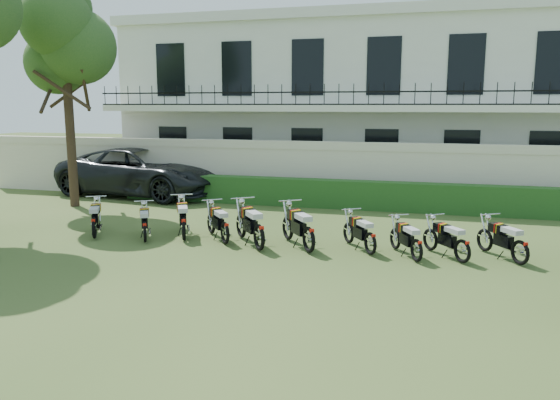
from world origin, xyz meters
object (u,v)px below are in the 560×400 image
(suv, at_px, (143,172))
(motorcycle_3, at_px, (225,227))
(tree_west_near, at_px, (65,38))
(motorcycle_0, at_px, (94,223))
(motorcycle_2, at_px, (183,223))
(motorcycle_9, at_px, (521,246))
(motorcycle_4, at_px, (259,231))
(motorcycle_1, at_px, (145,227))
(motorcycle_7, at_px, (417,245))
(motorcycle_6, at_px, (371,238))
(motorcycle_8, at_px, (463,245))
(motorcycle_5, at_px, (309,233))

(suv, bearing_deg, motorcycle_3, -129.60)
(tree_west_near, distance_m, motorcycle_0, 7.73)
(motorcycle_0, bearing_deg, motorcycle_2, -18.80)
(tree_west_near, relative_size, motorcycle_3, 5.26)
(motorcycle_9, bearing_deg, motorcycle_4, 150.80)
(suv, bearing_deg, motorcycle_0, -153.10)
(motorcycle_1, xyz_separation_m, motorcycle_2, (0.92, 0.44, 0.06))
(motorcycle_7, relative_size, motorcycle_9, 0.98)
(motorcycle_0, relative_size, motorcycle_6, 1.10)
(motorcycle_0, height_order, motorcycle_4, motorcycle_4)
(tree_west_near, height_order, motorcycle_0, tree_west_near)
(motorcycle_7, bearing_deg, motorcycle_0, 151.82)
(tree_west_near, xyz_separation_m, motorcycle_9, (14.43, -3.73, -5.44))
(motorcycle_3, height_order, motorcycle_9, motorcycle_3)
(motorcycle_8, xyz_separation_m, motorcycle_9, (1.26, 0.20, 0.01))
(motorcycle_3, bearing_deg, motorcycle_9, -38.71)
(motorcycle_0, height_order, motorcycle_7, motorcycle_0)
(motorcycle_3, xyz_separation_m, motorcycle_5, (2.31, -0.26, 0.05))
(motorcycle_3, distance_m, suv, 9.00)
(motorcycle_1, distance_m, motorcycle_3, 2.16)
(motorcycle_2, bearing_deg, motorcycle_0, 163.34)
(motorcycle_8, bearing_deg, motorcycle_4, 145.71)
(motorcycle_1, distance_m, suv, 8.05)
(motorcycle_4, height_order, motorcycle_6, motorcycle_4)
(motorcycle_6, distance_m, motorcycle_7, 1.15)
(motorcycle_4, xyz_separation_m, motorcycle_6, (2.72, 0.36, -0.09))
(motorcycle_0, distance_m, motorcycle_8, 9.57)
(motorcycle_9, bearing_deg, motorcycle_7, 156.25)
(motorcycle_8, bearing_deg, motorcycle_6, 139.28)
(motorcycle_0, xyz_separation_m, motorcycle_7, (8.55, 0.06, -0.04))
(motorcycle_4, distance_m, motorcycle_7, 3.83)
(motorcycle_1, distance_m, motorcycle_5, 4.43)
(tree_west_near, relative_size, motorcycle_0, 4.79)
(motorcycle_0, distance_m, motorcycle_1, 1.53)
(motorcycle_3, bearing_deg, motorcycle_5, -45.47)
(tree_west_near, height_order, motorcycle_3, tree_west_near)
(motorcycle_7, xyz_separation_m, suv, (-11.00, 6.94, 0.54))
(motorcycle_5, distance_m, motorcycle_7, 2.59)
(motorcycle_5, xyz_separation_m, suv, (-8.41, 6.86, 0.45))
(motorcycle_5, distance_m, motorcycle_9, 4.87)
(motorcycle_1, relative_size, motorcycle_4, 0.90)
(motorcycle_5, bearing_deg, motorcycle_7, -38.08)
(motorcycle_1, bearing_deg, motorcycle_7, -28.99)
(motorcycle_9, bearing_deg, motorcycle_0, 149.12)
(motorcycle_5, bearing_deg, motorcycle_3, 137.24)
(motorcycle_8, bearing_deg, suv, 113.70)
(tree_west_near, distance_m, motorcycle_9, 15.86)
(motorcycle_3, height_order, motorcycle_4, motorcycle_4)
(tree_west_near, bearing_deg, suv, 67.88)
(motorcycle_7, bearing_deg, motorcycle_3, 147.42)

